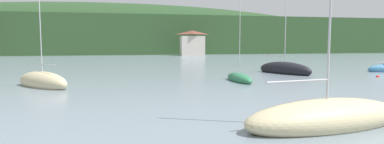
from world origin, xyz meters
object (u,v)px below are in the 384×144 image
(shore_building_central, at_px, (192,43))
(mooring_buoy_mid, at_px, (378,77))
(sailboat_near_5, at_px, (326,118))
(sailboat_far_2, at_px, (284,70))
(sailboat_mid_3, at_px, (43,82))
(sailboat_mid_8, at_px, (239,78))

(shore_building_central, relative_size, mooring_buoy_mid, 17.53)
(sailboat_near_5, bearing_deg, shore_building_central, 73.56)
(sailboat_near_5, relative_size, mooring_buoy_mid, 29.07)
(sailboat_far_2, bearing_deg, mooring_buoy_mid, 31.82)
(sailboat_near_5, bearing_deg, sailboat_mid_3, 124.60)
(sailboat_far_2, xyz_separation_m, sailboat_mid_8, (-8.13, -6.19, -0.19))
(shore_building_central, height_order, sailboat_mid_8, sailboat_mid_8)
(sailboat_far_2, relative_size, sailboat_near_5, 0.91)
(sailboat_near_5, bearing_deg, sailboat_far_2, 57.45)
(shore_building_central, distance_m, sailboat_far_2, 55.36)
(sailboat_far_2, distance_m, mooring_buoy_mid, 9.94)
(shore_building_central, bearing_deg, sailboat_mid_8, -98.13)
(sailboat_near_5, distance_m, mooring_buoy_mid, 25.28)
(shore_building_central, bearing_deg, sailboat_near_5, -97.99)
(sailboat_near_5, xyz_separation_m, mooring_buoy_mid, (18.40, 17.33, -0.40))
(sailboat_near_5, distance_m, sailboat_mid_8, 17.13)
(shore_building_central, distance_m, mooring_buoy_mid, 61.66)
(sailboat_far_2, bearing_deg, shore_building_central, 157.17)
(sailboat_far_2, height_order, sailboat_near_5, sailboat_near_5)
(sailboat_far_2, distance_m, sailboat_mid_3, 26.73)
(shore_building_central, relative_size, sailboat_mid_8, 0.85)
(sailboat_mid_8, bearing_deg, shore_building_central, 172.42)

